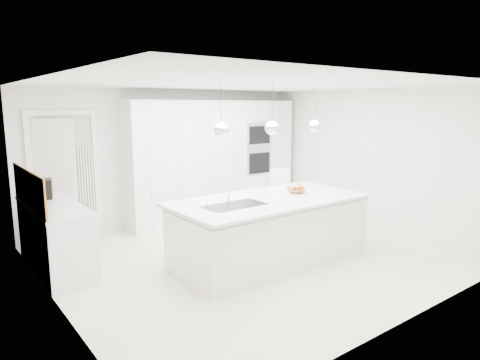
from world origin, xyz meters
TOP-DOWN VIEW (x-y plane):
  - floor at (0.00, 0.00)m, footprint 5.50×5.50m
  - wall_back at (0.00, 2.50)m, footprint 5.50×0.00m
  - wall_left at (-2.75, 0.00)m, footprint 0.00×5.00m
  - ceiling at (0.00, 0.00)m, footprint 5.50×5.50m
  - tall_cabinets at (0.80, 2.20)m, footprint 3.60×0.60m
  - oven_stack at (1.70, 1.89)m, footprint 0.62×0.04m
  - doorway_frame at (-1.95, 2.47)m, footprint 1.11×0.08m
  - hallway_door at (-2.20, 2.42)m, footprint 0.76×0.38m
  - radiator at (-1.63, 2.46)m, footprint 0.32×0.04m
  - left_base_cabinets at (-2.45, 1.20)m, footprint 0.60×1.80m
  - left_worktop at (-2.45, 1.20)m, footprint 0.62×1.82m
  - oak_backsplash at (-2.74, 1.20)m, footprint 0.02×1.80m
  - island_base at (0.10, -0.30)m, footprint 2.80×1.20m
  - island_worktop at (0.10, -0.25)m, footprint 2.84×1.40m
  - island_sink at (-0.55, -0.30)m, footprint 0.84×0.44m
  - island_tap at (-0.50, -0.10)m, footprint 0.02×0.02m
  - pendant_left at (-0.75, -0.30)m, footprint 0.20×0.20m
  - pendant_mid at (0.10, -0.30)m, footprint 0.20×0.20m
  - pendant_right at (0.95, -0.30)m, footprint 0.20×0.20m
  - fruit_bowl at (0.69, -0.20)m, footprint 0.30×0.30m
  - espresso_machine at (-2.43, 1.66)m, footprint 0.23×0.30m
  - bar_stool_left at (0.64, 0.59)m, footprint 0.34×0.47m
  - bar_stool_right at (1.15, 0.51)m, footprint 0.51×0.61m
  - apple_a at (0.67, -0.19)m, footprint 0.07×0.07m
  - apple_b at (0.75, -0.24)m, footprint 0.08×0.08m
  - banana_bunch at (0.72, -0.19)m, footprint 0.22×0.16m

SIDE VIEW (x-z plane):
  - floor at x=0.00m, z-range 0.00..0.00m
  - left_base_cabinets at x=-2.45m, z-range 0.00..0.86m
  - island_base at x=0.10m, z-range 0.00..0.86m
  - bar_stool_left at x=0.64m, z-range 0.00..1.01m
  - bar_stool_right at x=1.15m, z-range 0.00..1.13m
  - island_sink at x=-0.55m, z-range 0.73..0.91m
  - radiator at x=-1.63m, z-range 0.15..1.55m
  - left_worktop at x=-2.45m, z-range 0.86..0.90m
  - island_worktop at x=0.10m, z-range 0.86..0.90m
  - fruit_bowl at x=0.69m, z-range 0.90..0.97m
  - apple_a at x=0.67m, z-range 0.93..1.00m
  - apple_b at x=0.75m, z-range 0.93..1.01m
  - hallway_door at x=-2.20m, z-range 0.00..2.00m
  - banana_bunch at x=0.72m, z-range 0.91..1.11m
  - doorway_frame at x=-1.95m, z-range -0.04..2.09m
  - espresso_machine at x=-2.43m, z-range 0.90..1.18m
  - island_tap at x=-0.50m, z-range 0.90..1.20m
  - tall_cabinets at x=0.80m, z-range 0.00..2.30m
  - oak_backsplash at x=-2.74m, z-range 0.90..1.40m
  - wall_back at x=0.00m, z-range -1.50..4.00m
  - wall_left at x=-2.75m, z-range -1.25..3.75m
  - oven_stack at x=1.70m, z-range 0.83..1.88m
  - pendant_left at x=-0.75m, z-range 1.80..2.00m
  - pendant_mid at x=0.10m, z-range 1.80..2.00m
  - pendant_right at x=0.95m, z-range 1.80..2.00m
  - ceiling at x=0.00m, z-range 2.50..2.50m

